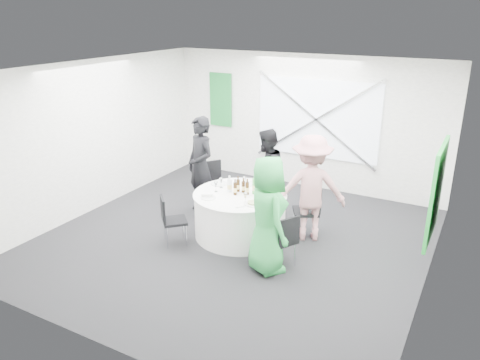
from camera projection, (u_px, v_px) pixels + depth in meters
The scene contains 44 objects.
floor at pixel (234, 240), 7.83m from camera, with size 6.00×6.00×0.00m, color black.
ceiling at pixel (233, 69), 6.87m from camera, with size 6.00×6.00×0.00m, color white.
wall_back at pixel (304, 122), 9.82m from camera, with size 6.00×6.00×0.00m, color silver.
wall_front at pixel (93, 237), 4.87m from camera, with size 6.00×6.00×0.00m, color silver.
wall_left at pixel (94, 137), 8.70m from camera, with size 6.00×6.00×0.00m, color silver.
wall_right at pixel (437, 194), 6.00m from camera, with size 6.00×6.00×0.00m, color silver.
window_panel at pixel (317, 119), 9.62m from camera, with size 2.60×0.03×1.60m, color white.
window_brace_a at pixel (316, 120), 9.58m from camera, with size 0.05×0.05×3.16m, color silver.
window_brace_b at pixel (316, 120), 9.58m from camera, with size 0.05×0.05×3.16m, color silver.
green_banner at pixel (221, 100), 10.57m from camera, with size 0.55×0.04×1.20m, color #136228.
green_sign at pixel (436, 192), 6.59m from camera, with size 0.05×1.20×1.40m, color green.
banquet_table at pixel (240, 215), 7.86m from camera, with size 1.56×1.56×0.76m.
chair_back at pixel (267, 187), 8.69m from camera, with size 0.41×0.42×0.90m.
chair_back_left at pixel (213, 182), 8.88m from camera, with size 0.59×0.59×0.93m.
chair_back_right at pixel (311, 206), 7.80m from camera, with size 0.56×0.56×0.91m.
chair_front_right at pixel (284, 237), 6.85m from camera, with size 0.52×0.52×0.84m.
chair_front_left at pixel (170, 217), 7.52m from camera, with size 0.53×0.53×0.83m.
person_man_back_left at pixel (201, 165), 8.63m from camera, with size 0.67×0.44×1.83m, color black.
person_man_back at pixel (266, 172), 8.60m from camera, with size 0.79×0.43×1.62m, color black.
person_woman_pink at pixel (311, 188), 7.61m from camera, with size 1.15×0.53×1.78m, color #C37E85.
person_woman_green at pixel (267, 215), 6.66m from camera, with size 0.85×0.55×1.74m, color green.
plate_back at pixel (251, 184), 8.15m from camera, with size 0.26×0.26×0.01m.
plate_back_left at pixel (219, 184), 8.16m from camera, with size 0.29×0.29×0.01m.
plate_back_right at pixel (272, 193), 7.71m from camera, with size 0.25×0.25×0.04m.
plate_front_right at pixel (254, 203), 7.31m from camera, with size 0.29×0.29×0.04m.
plate_front_left at pixel (208, 198), 7.55m from camera, with size 0.25×0.25×0.01m.
napkin at pixel (207, 195), 7.59m from camera, with size 0.18×0.12×0.05m, color white.
beer_bottle_a at pixel (238, 186), 7.79m from camera, with size 0.06×0.06×0.27m.
beer_bottle_b at pixel (243, 187), 7.76m from camera, with size 0.06×0.06×0.25m.
beer_bottle_c at pixel (247, 188), 7.66m from camera, with size 0.06×0.06×0.28m.
beer_bottle_d at pixel (235, 189), 7.65m from camera, with size 0.06×0.06×0.27m.
green_water_bottle at pixel (255, 186), 7.69m from camera, with size 0.08×0.08×0.32m.
clear_water_bottle at pixel (230, 185), 7.78m from camera, with size 0.08×0.08×0.28m.
wine_glass_a at pixel (244, 179), 8.01m from camera, with size 0.07×0.07×0.17m.
wine_glass_b at pixel (245, 196), 7.31m from camera, with size 0.07×0.07×0.17m.
wine_glass_c at pixel (216, 185), 7.77m from camera, with size 0.07×0.07×0.17m.
wine_glass_d at pixel (256, 192), 7.48m from camera, with size 0.07×0.07×0.17m.
wine_glass_e at pixel (221, 181), 7.95m from camera, with size 0.07×0.07×0.17m.
fork_a at pixel (274, 197), 7.58m from camera, with size 0.01×0.15×0.01m, color silver.
knife_a at pixel (273, 190), 7.88m from camera, with size 0.01×0.15×0.01m, color silver.
fork_b at pixel (240, 207), 7.19m from camera, with size 0.01×0.15×0.01m, color silver.
knife_b at pixel (261, 205), 7.29m from camera, with size 0.01×0.15×0.01m, color silver.
fork_c at pixel (264, 185), 8.11m from camera, with size 0.01×0.15×0.01m, color silver.
knife_c at pixel (249, 182), 8.25m from camera, with size 0.01×0.15×0.01m, color silver.
Camera 1 is at (3.44, -6.10, 3.63)m, focal length 35.00 mm.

